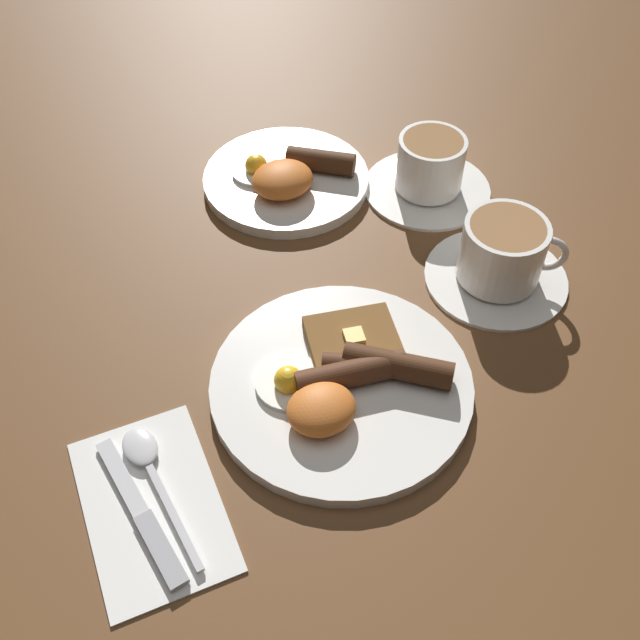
# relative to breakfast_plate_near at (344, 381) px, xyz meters

# --- Properties ---
(ground_plane) EXTENTS (3.00, 3.00, 0.00)m
(ground_plane) POSITION_rel_breakfast_plate_near_xyz_m (-0.00, 0.00, -0.01)
(ground_plane) COLOR brown
(breakfast_plate_near) EXTENTS (0.26, 0.26, 0.05)m
(breakfast_plate_near) POSITION_rel_breakfast_plate_near_xyz_m (0.00, 0.00, 0.00)
(breakfast_plate_near) COLOR white
(breakfast_plate_near) RESTS_ON ground_plane
(breakfast_plate_far) EXTENTS (0.21, 0.21, 0.05)m
(breakfast_plate_far) POSITION_rel_breakfast_plate_near_xyz_m (0.09, 0.32, 0.00)
(breakfast_plate_far) COLOR white
(breakfast_plate_far) RESTS_ON ground_plane
(teacup_near) EXTENTS (0.16, 0.16, 0.08)m
(teacup_near) POSITION_rel_breakfast_plate_near_xyz_m (0.23, 0.06, 0.02)
(teacup_near) COLOR white
(teacup_near) RESTS_ON ground_plane
(teacup_far) EXTENTS (0.16, 0.16, 0.08)m
(teacup_far) POSITION_rel_breakfast_plate_near_xyz_m (0.25, 0.23, 0.02)
(teacup_far) COLOR white
(teacup_far) RESTS_ON ground_plane
(napkin) EXTENTS (0.13, 0.19, 0.01)m
(napkin) POSITION_rel_breakfast_plate_near_xyz_m (-0.21, -0.03, -0.01)
(napkin) COLOR white
(napkin) RESTS_ON ground_plane
(knife) EXTENTS (0.03, 0.17, 0.01)m
(knife) POSITION_rel_breakfast_plate_near_xyz_m (-0.23, -0.04, -0.01)
(knife) COLOR silver
(knife) RESTS_ON napkin
(spoon) EXTENTS (0.03, 0.16, 0.01)m
(spoon) POSITION_rel_breakfast_plate_near_xyz_m (-0.20, 0.01, -0.01)
(spoon) COLOR silver
(spoon) RESTS_ON napkin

